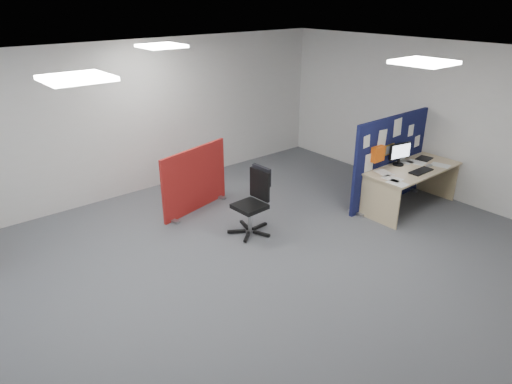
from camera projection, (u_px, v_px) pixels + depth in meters
floor at (239, 280)px, 5.90m from camera, size 9.00×9.00×0.00m
ceiling at (235, 66)px, 4.82m from camera, size 9.00×7.00×0.02m
wall_back at (113, 123)px, 7.83m from camera, size 9.00×0.02×2.70m
wall_right at (441, 121)px, 7.98m from camera, size 0.02×7.00×2.70m
ceiling_lights at (224, 60)px, 5.50m from camera, size 4.10×4.10×0.04m
navy_divider at (389, 160)px, 7.79m from camera, size 1.88×0.30×1.55m
main_desk at (410, 177)px, 7.70m from camera, size 1.77×0.79×0.73m
monitor_main at (400, 153)px, 7.64m from camera, size 0.43×0.18×0.38m
keyboard at (421, 171)px, 7.42m from camera, size 0.45×0.18×0.02m
mouse at (429, 166)px, 7.65m from camera, size 0.10×0.07×0.03m
paper_tray at (424, 159)px, 8.00m from camera, size 0.31×0.26×0.01m
red_divider at (195, 180)px, 7.62m from camera, size 1.42×0.39×1.09m
office_chair at (255, 197)px, 6.89m from camera, size 0.65×0.67×1.01m
desk_papers at (406, 170)px, 7.49m from camera, size 1.49×0.83×0.00m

